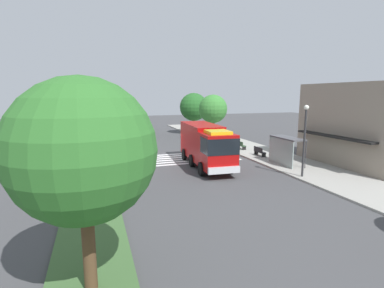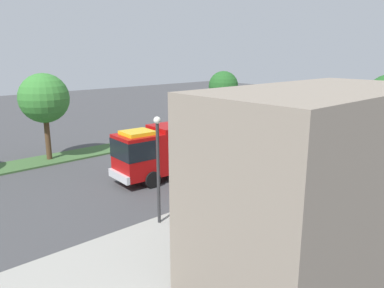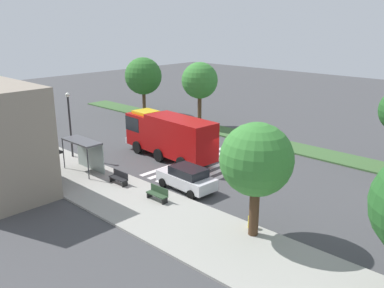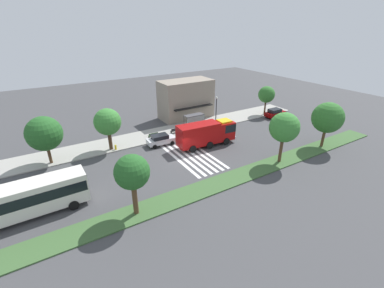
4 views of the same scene
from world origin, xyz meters
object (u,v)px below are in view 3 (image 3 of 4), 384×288
at_px(parked_car_west, 187,178).
at_px(median_tree_center, 143,76).
at_px(bench_near_shelter, 119,178).
at_px(street_lamp, 70,119).
at_px(bench_west_of_shelter, 158,194).
at_px(fire_hydrant, 250,222).
at_px(sidewalk_tree_west, 256,160).
at_px(parked_car_mid, 21,119).
at_px(bus_stop_shelter, 86,149).
at_px(median_tree_west, 200,81).
at_px(fire_truck, 168,134).

bearing_deg(parked_car_west, median_tree_center, -30.54).
distance_m(bench_near_shelter, street_lamp, 8.34).
distance_m(bench_west_of_shelter, median_tree_center, 26.60).
distance_m(median_tree_center, fire_hydrant, 31.39).
bearing_deg(bench_west_of_shelter, sidewalk_tree_west, -175.33).
bearing_deg(sidewalk_tree_west, street_lamp, -1.21).
bearing_deg(parked_car_mid, bus_stop_shelter, 170.90).
height_order(parked_car_mid, median_tree_west, median_tree_west).
bearing_deg(parked_car_west, parked_car_mid, 2.87).
height_order(fire_truck, fire_hydrant, fire_truck).
bearing_deg(fire_truck, median_tree_west, -57.90).
bearing_deg(fire_truck, street_lamp, 48.58).
bearing_deg(parked_car_west, bus_stop_shelter, 22.13).
distance_m(fire_truck, median_tree_center, 17.60).
bearing_deg(fire_truck, median_tree_center, -29.86).
bearing_deg(median_tree_west, fire_hydrant, 139.47).
height_order(fire_truck, parked_car_west, fire_truck).
relative_size(parked_car_mid, bus_stop_shelter, 1.25).
distance_m(parked_car_west, parked_car_mid, 25.11).
relative_size(bench_near_shelter, bench_west_of_shelter, 1.00).
bearing_deg(bench_west_of_shelter, bus_stop_shelter, 0.12).
bearing_deg(bench_west_of_shelter, street_lamp, -4.70).
distance_m(parked_car_mid, fire_hydrant, 31.75).
distance_m(sidewalk_tree_west, median_tree_center, 31.82).
distance_m(parked_car_mid, median_tree_west, 19.83).
relative_size(fire_truck, bench_west_of_shelter, 5.93).
height_order(bench_near_shelter, median_tree_west, median_tree_west).
bearing_deg(bench_west_of_shelter, parked_car_mid, -6.29).
distance_m(parked_car_mid, bus_stop_shelter, 17.38).
distance_m(bus_stop_shelter, street_lamp, 4.20).
relative_size(bench_near_shelter, fire_hydrant, 2.29).
relative_size(parked_car_mid, sidewalk_tree_west, 0.70).
height_order(sidewalk_tree_west, fire_hydrant, sidewalk_tree_west).
bearing_deg(median_tree_west, street_lamp, 87.98).
relative_size(parked_car_west, median_tree_center, 0.66).
distance_m(parked_car_west, fire_hydrant, 6.81).
relative_size(parked_car_mid, bench_near_shelter, 2.73).
relative_size(parked_car_west, bench_west_of_shelter, 2.78).
bearing_deg(parked_car_mid, fire_hydrant, 177.09).
relative_size(parked_car_mid, median_tree_center, 0.64).
distance_m(street_lamp, sidewalk_tree_west, 18.94).
bearing_deg(median_tree_west, median_tree_center, 0.00).
distance_m(bus_stop_shelter, median_tree_center, 20.78).
xyz_separation_m(bench_west_of_shelter, sidewalk_tree_west, (-7.05, -0.58, 3.80)).
relative_size(sidewalk_tree_west, median_tree_center, 0.91).
bearing_deg(bus_stop_shelter, bench_near_shelter, -179.75).
height_order(parked_car_west, median_tree_center, median_tree_center).
bearing_deg(median_tree_center, median_tree_west, 180.00).
xyz_separation_m(bench_near_shelter, sidewalk_tree_west, (-11.12, -0.58, 3.80)).
height_order(fire_truck, sidewalk_tree_west, sidewalk_tree_west).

